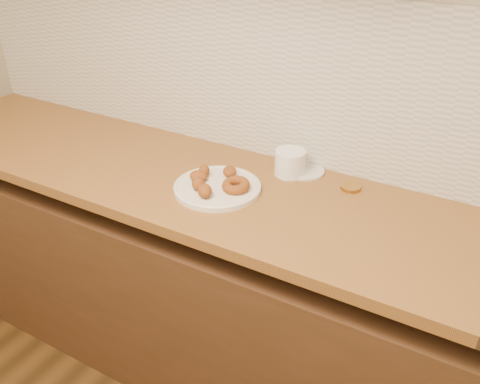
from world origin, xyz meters
name	(u,v)px	position (x,y,z in m)	size (l,w,h in m)	color
wall_back	(371,47)	(0.00, 2.00, 1.35)	(4.00, 0.02, 2.70)	#BCB08D
base_cabinet	(311,332)	(0.00, 1.69, 0.39)	(3.60, 0.60, 0.77)	#4B2B1A
butcher_block	(158,171)	(-0.65, 1.69, 0.88)	(2.30, 0.62, 0.04)	olive
backsplash	(364,94)	(0.00, 1.99, 1.20)	(3.60, 0.02, 0.60)	beige
donut_plate	(217,188)	(-0.37, 1.65, 0.91)	(0.30, 0.30, 0.02)	silver
ring_donut	(236,185)	(-0.30, 1.66, 0.93)	(0.09, 0.09, 0.03)	brown
fried_dough_chunks	(207,179)	(-0.40, 1.64, 0.94)	(0.15, 0.24, 0.04)	brown
plastic_tub	(290,163)	(-0.20, 1.88, 0.95)	(0.11, 0.11, 0.09)	white
tub_lid	(304,171)	(-0.16, 1.92, 0.90)	(0.14, 0.14, 0.01)	silver
brass_jar_lid	(351,187)	(0.02, 1.88, 0.91)	(0.07, 0.07, 0.01)	#A4762D
wooden_utensil	(220,178)	(-0.40, 1.72, 0.91)	(0.19, 0.02, 0.01)	#9A7D4A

